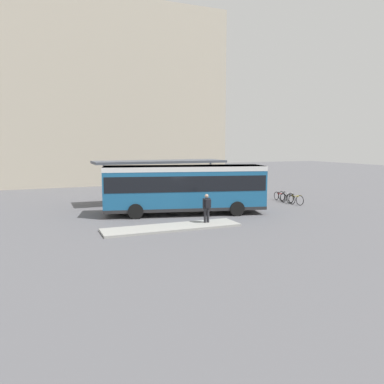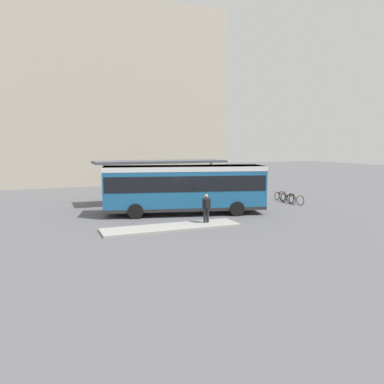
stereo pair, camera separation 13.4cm
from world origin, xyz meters
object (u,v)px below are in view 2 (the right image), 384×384
Objects in this scene: city_bus at (185,186)px; bicycle_black at (288,199)px; bicycle_white at (286,197)px; pedestrian_waiting at (207,206)px; bicycle_yellow at (295,199)px; potted_planter_near_shelter at (160,199)px; bicycle_red at (280,196)px.

city_bus reaches higher than bicycle_black.
city_bus reaches higher than bicycle_white.
pedestrian_waiting is 0.88× the size of bicycle_white.
potted_planter_near_shelter is at bearing -109.64° from bicycle_yellow.
bicycle_red is 9.86m from potted_planter_near_shelter.
bicycle_red is (0.22, 1.33, -0.02)m from bicycle_black.
city_bus is at bearing -71.51° from potted_planter_near_shelter.
city_bus is 6.70× the size of bicycle_red.
potted_planter_near_shelter reaches higher than bicycle_black.
bicycle_yellow is 2.00m from bicycle_red.
bicycle_white is 1.40× the size of potted_planter_near_shelter.
bicycle_yellow is 0.69m from bicycle_black.
potted_planter_near_shelter is at bearing -89.11° from bicycle_red.
bicycle_red is at bearing 170.24° from bicycle_yellow.
city_bus is 5.88× the size of bicycle_yellow.
pedestrian_waiting is 0.95× the size of bicycle_black.
bicycle_red is (-0.12, 0.67, -0.05)m from bicycle_white.
bicycle_white is (9.18, 5.34, -0.64)m from pedestrian_waiting.
bicycle_red is (0.07, 2.00, -0.05)m from bicycle_yellow.
city_bus is at bearing -94.62° from bicycle_yellow.
city_bus reaches higher than bicycle_yellow.
bicycle_red is (9.06, 6.01, -0.69)m from pedestrian_waiting.
bicycle_red is at bearing -54.16° from pedestrian_waiting.
bicycle_red is at bearing -0.45° from potted_planter_near_shelter.
bicycle_yellow is at bearing -63.68° from pedestrian_waiting.
bicycle_yellow is 0.99× the size of bicycle_white.
city_bus is at bearing -82.62° from bicycle_white.
potted_planter_near_shelter reaches higher than bicycle_yellow.
potted_planter_near_shelter reaches higher than bicycle_white.
bicycle_white reaches higher than bicycle_black.
bicycle_yellow is 1.35m from bicycle_white.
bicycle_black is (8.78, 1.14, -1.44)m from city_bus.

